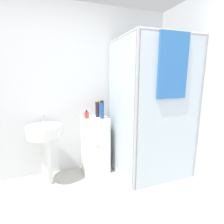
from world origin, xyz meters
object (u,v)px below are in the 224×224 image
at_px(shampoo_bottle_tall_black, 97,109).
at_px(soap_dispenser, 87,115).
at_px(sink, 45,139).
at_px(shampoo_bottle_blue, 102,110).

bearing_deg(shampoo_bottle_tall_black, soap_dispenser, -170.68).
distance_m(sink, shampoo_bottle_blue, 0.88).
relative_size(shampoo_bottle_tall_black, shampoo_bottle_blue, 0.96).
bearing_deg(sink, shampoo_bottle_tall_black, 11.19).
distance_m(sink, shampoo_bottle_tall_black, 0.86).
height_order(sink, soap_dispenser, soap_dispenser).
xyz_separation_m(sink, shampoo_bottle_tall_black, (0.77, 0.15, 0.34)).
bearing_deg(shampoo_bottle_tall_black, shampoo_bottle_blue, -72.28).
relative_size(sink, soap_dispenser, 7.77).
height_order(soap_dispenser, shampoo_bottle_blue, shampoo_bottle_blue).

